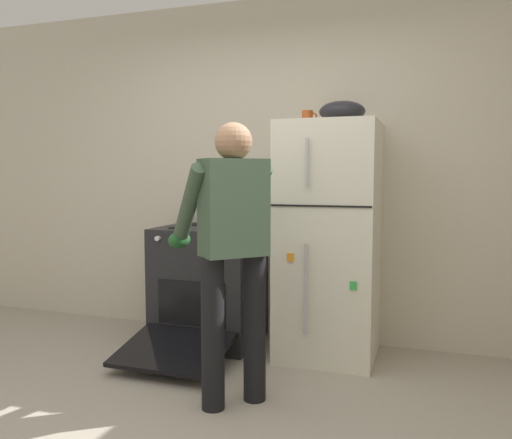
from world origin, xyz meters
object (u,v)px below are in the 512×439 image
object	(u,v)px
refrigerator	(329,241)
pepper_mill	(185,213)
mixing_bowl	(342,112)
coffee_mug	(308,117)
person_cook	(231,239)
red_pot	(225,219)
stove_range	(208,286)

from	to	relation	value
refrigerator	pepper_mill	size ratio (longest dim) A/B	10.76
refrigerator	mixing_bowl	world-z (taller)	mixing_bowl
pepper_mill	coffee_mug	bearing A→B (deg)	-8.02
refrigerator	pepper_mill	world-z (taller)	refrigerator
person_cook	pepper_mill	world-z (taller)	person_cook
red_pot	person_cook	bearing A→B (deg)	-66.08
stove_range	mixing_bowl	bearing A→B (deg)	1.00
stove_range	refrigerator	bearing A→B (deg)	1.06
refrigerator	red_pot	distance (m)	0.80
refrigerator	red_pot	size ratio (longest dim) A/B	4.52
person_cook	refrigerator	bearing A→B (deg)	68.50
refrigerator	stove_range	xyz separation A→B (m)	(-0.94, -0.02, -0.39)
refrigerator	person_cook	xyz separation A→B (m)	(-0.38, -0.96, 0.11)
coffee_mug	mixing_bowl	size ratio (longest dim) A/B	0.35
person_cook	mixing_bowl	world-z (taller)	mixing_bowl
refrigerator	mixing_bowl	xyz separation A→B (m)	(0.08, 0.00, 0.91)
refrigerator	stove_range	world-z (taller)	refrigerator
person_cook	mixing_bowl	distance (m)	1.33
person_cook	red_pot	world-z (taller)	person_cook
stove_range	mixing_bowl	world-z (taller)	mixing_bowl
refrigerator	stove_range	size ratio (longest dim) A/B	1.38
coffee_mug	pepper_mill	bearing A→B (deg)	171.98
red_pot	coffee_mug	size ratio (longest dim) A/B	3.32
refrigerator	person_cook	size ratio (longest dim) A/B	1.05
pepper_mill	stove_range	bearing A→B (deg)	-35.98
stove_range	red_pot	size ratio (longest dim) A/B	3.27
refrigerator	pepper_mill	distance (m)	1.27
coffee_mug	refrigerator	bearing A→B (deg)	-15.83
stove_range	red_pot	xyz separation A→B (m)	(0.16, -0.03, 0.53)
red_pot	pepper_mill	world-z (taller)	pepper_mill
stove_range	pepper_mill	size ratio (longest dim) A/B	7.77
pepper_mill	person_cook	bearing A→B (deg)	-53.34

